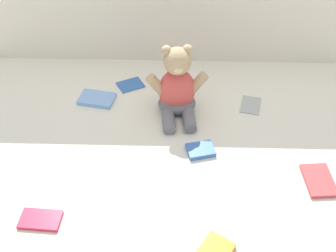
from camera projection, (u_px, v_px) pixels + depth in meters
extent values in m
plane|color=silver|center=(166.00, 128.00, 1.66)|extent=(3.20, 3.20, 0.00)
ellipsoid|color=#D84C47|center=(177.00, 90.00, 1.68)|extent=(0.15, 0.12, 0.18)
ellipsoid|color=slate|center=(177.00, 103.00, 1.72)|extent=(0.16, 0.13, 0.06)
sphere|color=tan|center=(178.00, 61.00, 1.59)|extent=(0.11, 0.11, 0.10)
ellipsoid|color=beige|center=(178.00, 69.00, 1.57)|extent=(0.04, 0.03, 0.03)
sphere|color=tan|center=(167.00, 51.00, 1.57)|extent=(0.04, 0.04, 0.04)
sphere|color=tan|center=(188.00, 50.00, 1.58)|extent=(0.04, 0.04, 0.04)
cylinder|color=tan|center=(157.00, 85.00, 1.65)|extent=(0.09, 0.05, 0.10)
cylinder|color=tan|center=(197.00, 83.00, 1.66)|extent=(0.09, 0.05, 0.10)
cylinder|color=slate|center=(169.00, 121.00, 1.65)|extent=(0.06, 0.10, 0.05)
cylinder|color=slate|center=(189.00, 120.00, 1.66)|extent=(0.06, 0.10, 0.05)
cube|color=#A0A6A1|center=(251.00, 105.00, 1.76)|extent=(0.10, 0.12, 0.01)
cube|color=#3865B1|center=(201.00, 150.00, 1.56)|extent=(0.11, 0.09, 0.02)
cube|color=#7DA7E0|center=(97.00, 99.00, 1.78)|extent=(0.15, 0.11, 0.02)
cube|color=#3263AE|center=(130.00, 84.00, 1.85)|extent=(0.13, 0.12, 0.01)
cube|color=#CF3F42|center=(319.00, 180.00, 1.46)|extent=(0.10, 0.15, 0.01)
cube|color=#D62746|center=(40.00, 220.00, 1.35)|extent=(0.13, 0.08, 0.01)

